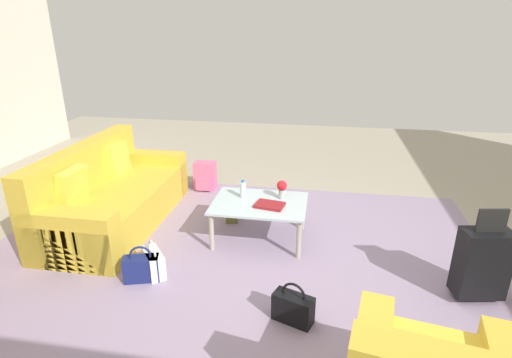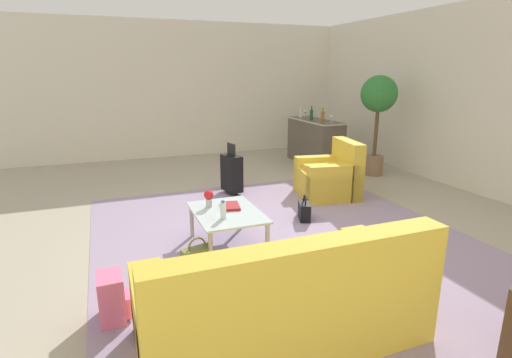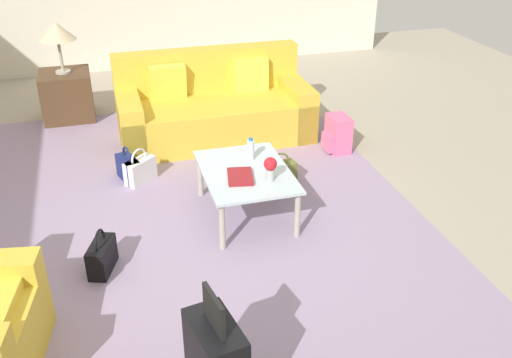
% 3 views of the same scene
% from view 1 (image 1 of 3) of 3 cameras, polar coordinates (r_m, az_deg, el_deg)
% --- Properties ---
extents(ground_plane, '(12.00, 12.00, 0.00)m').
position_cam_1_polar(ground_plane, '(4.00, 5.09, -12.46)').
color(ground_plane, '#A89E89').
extents(area_rug, '(5.20, 4.40, 0.01)m').
position_cam_1_polar(area_rug, '(3.92, -4.19, -13.19)').
color(area_rug, '#9984A3').
rests_on(area_rug, ground).
extents(couch, '(0.97, 2.11, 0.94)m').
position_cam_1_polar(couch, '(4.99, -20.19, -2.61)').
color(couch, gold).
rests_on(couch, ground).
extents(coffee_table, '(1.00, 0.73, 0.44)m').
position_cam_1_polar(coffee_table, '(4.29, 0.50, -4.02)').
color(coffee_table, silver).
rests_on(coffee_table, ground).
extents(water_bottle, '(0.06, 0.06, 0.20)m').
position_cam_1_polar(water_bottle, '(4.35, -1.88, -1.51)').
color(water_bottle, silver).
rests_on(water_bottle, coffee_table).
extents(coffee_table_book, '(0.33, 0.26, 0.03)m').
position_cam_1_polar(coffee_table_book, '(4.17, 1.96, -3.74)').
color(coffee_table_book, maroon).
rests_on(coffee_table_book, coffee_table).
extents(flower_vase, '(0.11, 0.11, 0.21)m').
position_cam_1_polar(flower_vase, '(4.33, 3.71, -1.27)').
color(flower_vase, '#B2B7BC').
rests_on(flower_vase, coffee_table).
extents(suitcase_black, '(0.43, 0.29, 0.85)m').
position_cam_1_polar(suitcase_black, '(3.89, 29.60, -10.34)').
color(suitcase_black, black).
rests_on(suitcase_black, ground).
extents(handbag_white, '(0.31, 0.34, 0.36)m').
position_cam_1_polar(handbag_white, '(3.94, -14.42, -11.44)').
color(handbag_white, white).
rests_on(handbag_white, ground).
extents(handbag_olive, '(0.20, 0.34, 0.36)m').
position_cam_1_polar(handbag_olive, '(4.87, -3.46, -4.21)').
color(handbag_olive, olive).
rests_on(handbag_olive, ground).
extents(handbag_navy, '(0.35, 0.23, 0.36)m').
position_cam_1_polar(handbag_navy, '(3.89, -16.02, -12.11)').
color(handbag_navy, navy).
rests_on(handbag_navy, ground).
extents(handbag_black, '(0.35, 0.24, 0.36)m').
position_cam_1_polar(handbag_black, '(3.31, 5.32, -17.84)').
color(handbag_black, black).
rests_on(handbag_black, ground).
extents(backpack_pink, '(0.31, 0.26, 0.40)m').
position_cam_1_polar(backpack_pink, '(5.74, -7.29, 0.37)').
color(backpack_pink, pink).
rests_on(backpack_pink, ground).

